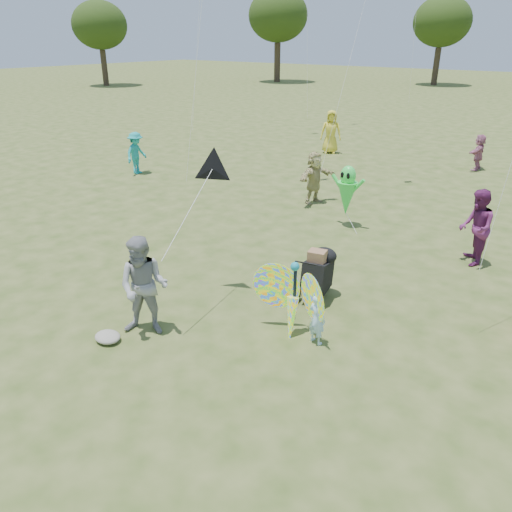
{
  "coord_description": "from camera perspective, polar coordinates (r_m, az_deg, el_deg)",
  "views": [
    {
      "loc": [
        5.1,
        -5.51,
        5.0
      ],
      "look_at": [
        -0.2,
        1.5,
        1.1
      ],
      "focal_mm": 35.0,
      "sensor_mm": 36.0,
      "label": 1
    }
  ],
  "objects": [
    {
      "name": "crowd_d",
      "position": [
        16.22,
        6.68,
        8.89
      ],
      "size": [
        0.79,
        1.62,
        1.67
      ],
      "primitive_type": "imported",
      "rotation": [
        0.0,
        0.0,
        1.38
      ],
      "color": "tan",
      "rests_on": "ground"
    },
    {
      "name": "crowd_i",
      "position": [
        20.33,
        -13.52,
        11.37
      ],
      "size": [
        0.78,
        1.13,
        1.61
      ],
      "primitive_type": "imported",
      "rotation": [
        0.0,
        0.0,
        1.76
      ],
      "color": "teal",
      "rests_on": "ground"
    },
    {
      "name": "child_girl",
      "position": [
        8.81,
        6.98,
        -7.15
      ],
      "size": [
        0.39,
        0.3,
        0.96
      ],
      "primitive_type": "imported",
      "rotation": [
        0.0,
        0.0,
        2.93
      ],
      "color": "#B4E5FF",
      "rests_on": "ground"
    },
    {
      "name": "alien_kite",
      "position": [
        14.27,
        10.34,
        7.13
      ],
      "size": [
        1.12,
        0.69,
        1.74
      ],
      "color": "#37EC4E",
      "rests_on": "ground"
    },
    {
      "name": "ground",
      "position": [
        9.02,
        -4.8,
        -9.83
      ],
      "size": [
        160.0,
        160.0,
        0.0
      ],
      "primitive_type": "plane",
      "color": "#51592B",
      "rests_on": "ground"
    },
    {
      "name": "jogging_stroller",
      "position": [
        10.22,
        7.19,
        -1.69
      ],
      "size": [
        0.63,
        1.1,
        1.09
      ],
      "rotation": [
        0.0,
        0.0,
        0.22
      ],
      "color": "black",
      "rests_on": "ground"
    },
    {
      "name": "butterfly_kite",
      "position": [
        8.95,
        4.27,
        -5.06
      ],
      "size": [
        1.74,
        0.75,
        1.6
      ],
      "color": "red",
      "rests_on": "ground"
    },
    {
      "name": "crowd_j",
      "position": [
        22.22,
        24.1,
        10.77
      ],
      "size": [
        0.44,
        1.33,
        1.42
      ],
      "primitive_type": "imported",
      "rotation": [
        0.0,
        0.0,
        4.69
      ],
      "color": "#B46789",
      "rests_on": "ground"
    },
    {
      "name": "delta_kite_rig",
      "position": [
        9.91,
        -5.02,
        9.86
      ],
      "size": [
        1.01,
        2.31,
        1.53
      ],
      "color": "black",
      "rests_on": "ground"
    },
    {
      "name": "grey_bag",
      "position": [
        9.38,
        -16.6,
        -8.85
      ],
      "size": [
        0.5,
        0.41,
        0.16
      ],
      "primitive_type": "ellipsoid",
      "color": "gray",
      "rests_on": "ground"
    },
    {
      "name": "adult_man",
      "position": [
        9.04,
        -12.67,
        -3.45
      ],
      "size": [
        1.14,
        1.06,
        1.86
      ],
      "primitive_type": "imported",
      "rotation": [
        0.0,
        0.0,
        0.52
      ],
      "color": "#96979C",
      "rests_on": "ground"
    },
    {
      "name": "crowd_g",
      "position": [
        23.68,
        8.55,
        13.86
      ],
      "size": [
        1.12,
        1.0,
        1.92
      ],
      "primitive_type": "imported",
      "rotation": [
        0.0,
        0.0,
        0.52
      ],
      "color": "yellow",
      "rests_on": "ground"
    },
    {
      "name": "crowd_e",
      "position": [
        12.7,
        23.85,
        3.0
      ],
      "size": [
        0.99,
        1.08,
        1.81
      ],
      "primitive_type": "imported",
      "rotation": [
        0.0,
        0.0,
        5.14
      ],
      "color": "#6B235B",
      "rests_on": "ground"
    }
  ]
}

